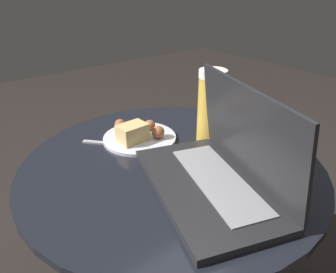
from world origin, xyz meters
TOP-DOWN VIEW (x-y plane):
  - table at (0.00, 0.00)m, footprint 0.75×0.75m
  - napkin at (-0.13, -0.01)m, footprint 0.17×0.14m
  - laptop at (0.15, 0.01)m, footprint 0.43×0.32m
  - beer_glass at (-0.03, 0.16)m, footprint 0.08×0.08m
  - snack_plate at (-0.15, 0.00)m, footprint 0.21×0.21m
  - fork at (-0.16, -0.06)m, footprint 0.15×0.13m

SIDE VIEW (x-z plane):
  - table at x=0.00m, z-range 0.13..0.70m
  - napkin at x=-0.13m, z-range 0.57..0.57m
  - fork at x=-0.16m, z-range 0.57..0.58m
  - snack_plate at x=-0.15m, z-range 0.56..0.62m
  - laptop at x=0.15m, z-range 0.50..0.73m
  - beer_glass at x=-0.03m, z-range 0.57..0.77m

